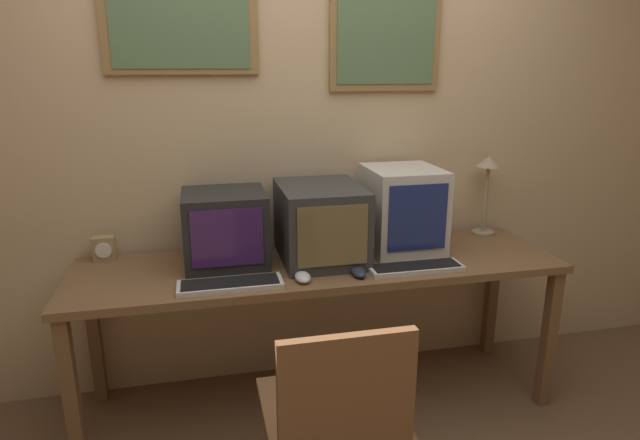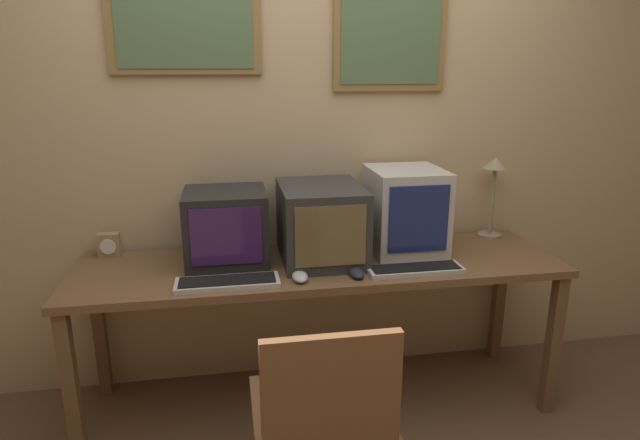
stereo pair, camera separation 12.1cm
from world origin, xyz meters
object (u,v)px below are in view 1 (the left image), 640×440
object	(u,v)px
desk_clock	(104,249)
desk_lamp	(487,179)
monitor_right	(403,209)
keyboard_main	(230,284)
mouse_near_keyboard	(303,277)
mouse_far_corner	(358,272)
monitor_center	(320,223)
monitor_left	(225,228)
keyboard_side	(416,268)
office_chair	(334,440)

from	to	relation	value
desk_clock	desk_lamp	world-z (taller)	desk_lamp
monitor_right	keyboard_main	size ratio (longest dim) A/B	0.95
mouse_near_keyboard	mouse_far_corner	world-z (taller)	mouse_near_keyboard
monitor_center	keyboard_main	size ratio (longest dim) A/B	1.11
monitor_left	mouse_far_corner	xyz separation A→B (m)	(0.55, -0.30, -0.15)
mouse_near_keyboard	mouse_far_corner	bearing A→B (deg)	1.27
mouse_far_corner	monitor_right	bearing A→B (deg)	43.91
monitor_center	keyboard_side	distance (m)	0.49
monitor_center	keyboard_side	size ratio (longest dim) A/B	1.12
monitor_right	monitor_left	bearing A→B (deg)	-179.96
monitor_left	keyboard_main	distance (m)	0.34
monitor_center	monitor_right	bearing A→B (deg)	6.00
office_chair	keyboard_main	bearing A→B (deg)	118.34
monitor_right	desk_clock	xyz separation A→B (m)	(-1.43, 0.15, -0.15)
monitor_left	office_chair	distance (m)	1.06
keyboard_main	monitor_center	bearing A→B (deg)	30.42
monitor_center	office_chair	distance (m)	1.00
monitor_center	monitor_right	xyz separation A→B (m)	(0.43, 0.04, 0.03)
monitor_center	office_chair	size ratio (longest dim) A/B	0.55
desk_clock	office_chair	distance (m)	1.40
monitor_right	mouse_far_corner	distance (m)	0.48
desk_lamp	office_chair	bearing A→B (deg)	-137.61
keyboard_side	desk_lamp	size ratio (longest dim) A/B	1.00
keyboard_main	keyboard_side	distance (m)	0.82
monitor_right	keyboard_side	world-z (taller)	monitor_right
mouse_near_keyboard	office_chair	size ratio (longest dim) A/B	0.13
keyboard_main	office_chair	bearing A→B (deg)	-61.66
desk_clock	office_chair	xyz separation A→B (m)	(0.86, -1.02, -0.43)
monitor_center	keyboard_main	bearing A→B (deg)	-149.58
monitor_center	desk_clock	world-z (taller)	monitor_center
monitor_center	mouse_far_corner	distance (m)	0.32
keyboard_main	mouse_far_corner	xyz separation A→B (m)	(0.56, 0.00, 0.01)
desk_lamp	monitor_center	bearing A→B (deg)	-169.59
office_chair	monitor_left	bearing A→B (deg)	109.08
desk_lamp	desk_clock	bearing A→B (deg)	179.29
monitor_right	mouse_far_corner	xyz separation A→B (m)	(-0.31, -0.30, -0.19)
monitor_right	mouse_near_keyboard	bearing A→B (deg)	-151.33
keyboard_side	mouse_near_keyboard	xyz separation A→B (m)	(-0.52, -0.01, 0.01)
monitor_left	mouse_far_corner	size ratio (longest dim) A/B	3.13
keyboard_main	mouse_near_keyboard	bearing A→B (deg)	-0.59
monitor_right	desk_lamp	bearing A→B (deg)	13.89
keyboard_side	mouse_near_keyboard	world-z (taller)	mouse_near_keyboard
office_chair	keyboard_side	bearing A→B (deg)	47.52
mouse_far_corner	desk_lamp	distance (m)	0.99
mouse_near_keyboard	monitor_center	bearing A→B (deg)	62.36
mouse_far_corner	desk_lamp	bearing A→B (deg)	27.25
keyboard_side	office_chair	world-z (taller)	office_chair
keyboard_side	office_chair	bearing A→B (deg)	-132.48
monitor_left	desk_clock	bearing A→B (deg)	164.55
monitor_center	desk_clock	distance (m)	1.03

